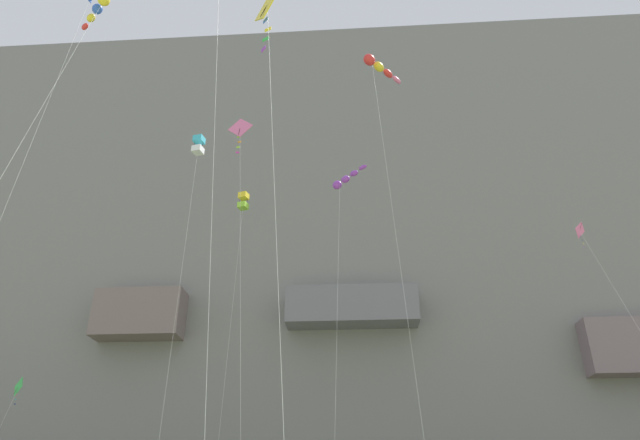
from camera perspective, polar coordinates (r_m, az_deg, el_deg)
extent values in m
cube|color=slate|center=(81.42, 3.24, -5.25)|extent=(180.00, 30.07, 64.71)
cube|color=slate|center=(66.98, -17.74, -9.26)|extent=(9.84, 4.27, 5.34)
cube|color=slate|center=(62.63, 3.26, -9.03)|extent=(14.27, 4.91, 4.05)
ellipsoid|color=yellow|center=(33.75, -21.14, 20.16)|extent=(0.94, 0.93, 0.71)
ellipsoid|color=blue|center=(34.19, -21.71, 19.31)|extent=(0.85, 0.84, 0.59)
ellipsoid|color=yellow|center=(34.65, -22.26, 18.49)|extent=(0.76, 0.74, 0.48)
ellipsoid|color=red|center=(35.11, -22.80, 17.68)|extent=(0.67, 0.64, 0.36)
cube|color=#38B2D1|center=(53.45, -12.20, 7.97)|extent=(1.05, 1.05, 0.62)
cube|color=white|center=(52.82, -12.32, 6.97)|extent=(1.05, 1.05, 0.62)
cylinder|color=black|center=(53.03, -11.84, 7.50)|extent=(0.03, 0.03, 1.66)
cylinder|color=black|center=(53.24, -12.67, 7.44)|extent=(0.03, 0.03, 1.66)
cylinder|color=silver|center=(43.20, -14.30, -8.12)|extent=(1.65, 5.81, 30.59)
cube|color=blue|center=(43.64, -22.36, 20.03)|extent=(0.11, 0.37, 0.40)
cylinder|color=silver|center=(33.34, -29.00, 2.17)|extent=(0.92, 3.12, 32.38)
cube|color=yellow|center=(55.39, -7.77, 2.42)|extent=(1.06, 1.06, 0.59)
cube|color=#8CCC33|center=(54.86, -7.84, 1.44)|extent=(1.06, 1.06, 0.59)
cylinder|color=black|center=(55.05, -7.41, 1.95)|extent=(0.03, 0.03, 1.59)
cylinder|color=black|center=(55.20, -8.19, 1.92)|extent=(0.03, 0.03, 1.59)
cylinder|color=silver|center=(47.18, -9.26, -12.13)|extent=(0.48, 5.28, 27.56)
cube|color=green|center=(49.23, -28.33, -14.67)|extent=(1.24, 1.10, 1.57)
cylinder|color=black|center=(49.23, -28.33, -14.67)|extent=(0.22, 0.44, 1.26)
cube|color=pink|center=(49.15, -28.52, -15.34)|extent=(0.18, 0.10, 0.10)
cube|color=teal|center=(49.09, -28.58, -15.72)|extent=(0.16, 0.14, 0.10)
cube|color=navy|center=(49.01, -28.62, -16.11)|extent=(0.18, 0.10, 0.10)
cube|color=yellow|center=(26.06, -5.31, 21.07)|extent=(1.56, 2.21, 2.58)
cylinder|color=black|center=(26.06, -5.31, 21.07)|extent=(0.49, 0.58, 2.08)
cube|color=blue|center=(25.34, -5.57, 19.58)|extent=(0.23, 0.25, 0.16)
cube|color=yellow|center=(24.93, -5.31, 18.75)|extent=(0.30, 0.16, 0.16)
cube|color=green|center=(24.55, -5.56, 17.85)|extent=(0.29, 0.17, 0.16)
cube|color=purple|center=(24.17, -5.77, 16.92)|extent=(0.23, 0.26, 0.16)
cylinder|color=silver|center=(18.01, -4.60, 1.68)|extent=(1.83, 2.91, 20.80)
cylinder|color=silver|center=(23.48, -10.66, 9.48)|extent=(2.89, 3.73, 31.16)
ellipsoid|color=red|center=(44.50, 5.04, 15.92)|extent=(1.31, 1.36, 0.92)
ellipsoid|color=yellow|center=(45.32, 6.00, 15.24)|extent=(1.19, 1.25, 0.77)
ellipsoid|color=red|center=(46.16, 6.93, 14.58)|extent=(1.06, 1.14, 0.62)
ellipsoid|color=pink|center=(47.01, 7.81, 13.94)|extent=(0.93, 1.04, 0.47)
cylinder|color=silver|center=(33.74, 7.80, -2.02)|extent=(1.47, 4.56, 31.95)
cube|color=pink|center=(46.08, 24.93, -0.94)|extent=(1.05, 0.99, 1.36)
cylinder|color=black|center=(46.08, 24.93, -0.94)|extent=(0.40, 0.23, 1.09)
cube|color=blue|center=(45.86, 25.01, -1.53)|extent=(0.08, 0.16, 0.08)
cube|color=navy|center=(45.76, 25.12, -1.85)|extent=(0.12, 0.14, 0.08)
cube|color=yellow|center=(45.66, 25.23, -2.18)|extent=(0.11, 0.15, 0.08)
cube|color=purple|center=(45.54, 25.26, -2.51)|extent=(0.11, 0.15, 0.08)
ellipsoid|color=purple|center=(41.23, 1.77, 3.59)|extent=(1.00, 1.00, 0.69)
ellipsoid|color=purple|center=(40.71, 2.61, 4.17)|extent=(0.91, 0.92, 0.57)
ellipsoid|color=purple|center=(40.20, 3.48, 4.76)|extent=(0.82, 0.83, 0.46)
ellipsoid|color=purple|center=(39.70, 4.37, 5.36)|extent=(0.73, 0.74, 0.34)
cylinder|color=silver|center=(34.83, 1.73, -11.19)|extent=(0.61, 3.49, 22.73)
cube|color=pink|center=(50.84, -8.11, 9.29)|extent=(2.49, 1.09, 2.59)
cylinder|color=black|center=(50.84, -8.11, 9.29)|extent=(0.12, 0.78, 2.08)
cube|color=#8CCC33|center=(50.27, -8.27, 8.38)|extent=(0.31, 0.14, 0.16)
cube|color=orange|center=(49.94, -8.18, 7.87)|extent=(0.32, 0.07, 0.16)
cube|color=#8CCC33|center=(49.64, -8.34, 7.34)|extent=(0.32, 0.09, 0.16)
cube|color=#CC3399|center=(49.33, -8.38, 6.82)|extent=(0.32, 0.09, 0.16)
cylinder|color=silver|center=(41.05, -8.11, -7.05)|extent=(2.98, 4.27, 31.46)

